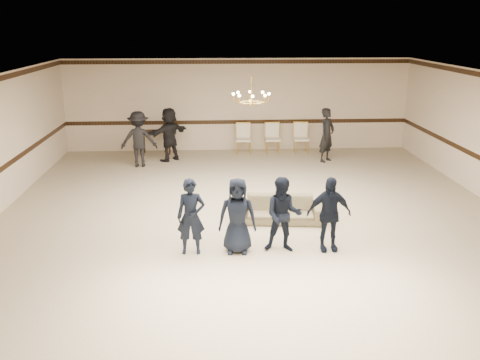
# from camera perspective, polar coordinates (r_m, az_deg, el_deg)

# --- Properties ---
(room) EXTENTS (12.01, 14.01, 3.21)m
(room) POSITION_cam_1_polar(r_m,az_deg,el_deg) (11.88, 1.55, 3.10)
(room) COLOR #C2B695
(room) RESTS_ON ground
(chair_rail) EXTENTS (12.00, 0.02, 0.14)m
(chair_rail) POSITION_cam_1_polar(r_m,az_deg,el_deg) (18.83, -0.22, 6.26)
(chair_rail) COLOR black
(chair_rail) RESTS_ON wall_back
(crown_molding) EXTENTS (12.00, 0.02, 0.14)m
(crown_molding) POSITION_cam_1_polar(r_m,az_deg,el_deg) (18.57, -0.23, 12.59)
(crown_molding) COLOR black
(crown_molding) RESTS_ON wall_back
(chandelier) EXTENTS (0.94, 0.94, 0.89)m
(chandelier) POSITION_cam_1_polar(r_m,az_deg,el_deg) (12.64, 1.22, 9.79)
(chandelier) COLOR #B5923A
(chandelier) RESTS_ON ceiling
(boy_a) EXTENTS (0.56, 0.37, 1.51)m
(boy_a) POSITION_cam_1_polar(r_m,az_deg,el_deg) (10.34, -5.29, -3.95)
(boy_a) COLOR black
(boy_a) RESTS_ON floor
(boy_b) EXTENTS (0.77, 0.52, 1.51)m
(boy_b) POSITION_cam_1_polar(r_m,az_deg,el_deg) (10.34, -0.29, -3.86)
(boy_b) COLOR black
(boy_b) RESTS_ON floor
(boy_c) EXTENTS (0.81, 0.67, 1.51)m
(boy_c) POSITION_cam_1_polar(r_m,az_deg,el_deg) (10.42, 4.67, -3.75)
(boy_c) COLOR black
(boy_c) RESTS_ON floor
(boy_d) EXTENTS (0.90, 0.41, 1.51)m
(boy_d) POSITION_cam_1_polar(r_m,az_deg,el_deg) (10.58, 9.52, -3.62)
(boy_d) COLOR black
(boy_d) RESTS_ON floor
(settee) EXTENTS (2.05, 0.97, 0.58)m
(settee) POSITION_cam_1_polar(r_m,az_deg,el_deg) (12.12, 4.33, -3.15)
(settee) COLOR #70664A
(settee) RESTS_ON floor
(adult_left) EXTENTS (1.15, 0.69, 1.75)m
(adult_left) POSITION_cam_1_polar(r_m,az_deg,el_deg) (16.89, -10.82, 4.33)
(adult_left) COLOR black
(adult_left) RESTS_ON floor
(adult_mid) EXTENTS (1.55, 1.47, 1.75)m
(adult_mid) POSITION_cam_1_polar(r_m,az_deg,el_deg) (17.48, -7.60, 4.89)
(adult_mid) COLOR black
(adult_mid) RESTS_ON floor
(adult_right) EXTENTS (0.75, 0.75, 1.75)m
(adult_right) POSITION_cam_1_polar(r_m,az_deg,el_deg) (17.44, 9.31, 4.79)
(adult_right) COLOR black
(adult_right) RESTS_ON floor
(banquet_chair_left) EXTENTS (0.55, 0.55, 1.04)m
(banquet_chair_left) POSITION_cam_1_polar(r_m,az_deg,el_deg) (18.25, 0.40, 4.40)
(banquet_chair_left) COLOR #F0E9C9
(banquet_chair_left) RESTS_ON floor
(banquet_chair_mid) EXTENTS (0.51, 0.51, 1.04)m
(banquet_chair_mid) POSITION_cam_1_polar(r_m,az_deg,el_deg) (18.34, 3.53, 4.43)
(banquet_chair_mid) COLOR #F0E9C9
(banquet_chair_mid) RESTS_ON floor
(banquet_chair_right) EXTENTS (0.54, 0.54, 1.04)m
(banquet_chair_right) POSITION_cam_1_polar(r_m,az_deg,el_deg) (18.48, 6.61, 4.44)
(banquet_chair_right) COLOR #F0E9C9
(banquet_chair_right) RESTS_ON floor
(console_table) EXTENTS (1.02, 0.51, 0.83)m
(console_table) POSITION_cam_1_polar(r_m,az_deg,el_deg) (18.53, -8.96, 4.04)
(console_table) COLOR #301C10
(console_table) RESTS_ON floor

